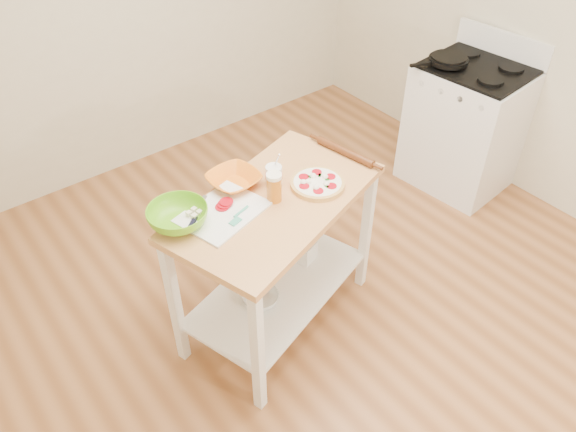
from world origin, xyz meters
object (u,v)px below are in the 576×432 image
at_px(knife, 195,218).
at_px(rolling_pin, 345,152).
at_px(orange_bowl, 234,180).
at_px(yogurt_tub, 274,175).
at_px(shelf_glass_bowl, 261,298).
at_px(cutting_board, 222,212).
at_px(spatula, 238,216).
at_px(shelf_bin, 304,250).
at_px(beer_pint, 274,187).
at_px(skillet, 447,60).
at_px(pizza, 317,183).
at_px(gas_stove, 465,126).
at_px(prep_island, 277,237).
at_px(green_bowl, 178,217).

relative_size(knife, rolling_pin, 0.58).
distance_m(orange_bowl, yogurt_tub, 0.21).
xyz_separation_m(yogurt_tub, shelf_glass_bowl, (-0.21, -0.15, -0.66)).
distance_m(cutting_board, rolling_pin, 0.80).
height_order(spatula, knife, knife).
xyz_separation_m(orange_bowl, shelf_bin, (0.37, -0.13, -0.61)).
bearing_deg(knife, beer_pint, -54.39).
bearing_deg(skillet, pizza, -143.99).
distance_m(pizza, shelf_bin, 0.61).
height_order(gas_stove, rolling_pin, gas_stove).
xyz_separation_m(orange_bowl, shelf_glass_bowl, (-0.04, -0.26, -0.64)).
xyz_separation_m(prep_island, green_bowl, (-0.47, 0.13, 0.30)).
distance_m(knife, shelf_bin, 0.90).
relative_size(skillet, green_bowl, 1.44).
relative_size(green_bowl, shelf_bin, 2.38).
xyz_separation_m(cutting_board, rolling_pin, (0.80, -0.00, 0.01)).
xyz_separation_m(green_bowl, shelf_bin, (0.74, -0.04, -0.62)).
height_order(knife, orange_bowl, orange_bowl).
relative_size(skillet, spatula, 2.85).
relative_size(skillet, shelf_bin, 3.42).
relative_size(pizza, spatula, 1.93).
relative_size(knife, green_bowl, 0.75).
bearing_deg(rolling_pin, cutting_board, 179.96).
relative_size(gas_stove, beer_pint, 7.11).
distance_m(pizza, green_bowl, 0.73).
distance_m(knife, yogurt_tub, 0.47).
relative_size(gas_stove, skillet, 2.69).
bearing_deg(yogurt_tub, beer_pint, -126.17).
bearing_deg(cutting_board, prep_island, -30.74).
xyz_separation_m(skillet, orange_bowl, (-1.88, -0.19, -0.04)).
xyz_separation_m(gas_stove, rolling_pin, (-1.40, -0.18, 0.45)).
height_order(skillet, spatula, skillet).
distance_m(yogurt_tub, shelf_bin, 0.66).
bearing_deg(beer_pint, shelf_bin, 17.91).
bearing_deg(gas_stove, skillet, 127.25).
relative_size(spatula, shelf_bin, 1.20).
xyz_separation_m(knife, beer_pint, (0.39, -0.11, 0.06)).
bearing_deg(pizza, cutting_board, 166.71).
distance_m(knife, rolling_pin, 0.93).
bearing_deg(rolling_pin, knife, 178.04).
relative_size(skillet, beer_pint, 2.64).
relative_size(orange_bowl, beer_pint, 1.65).
bearing_deg(yogurt_tub, shelf_bin, -5.90).
bearing_deg(prep_island, shelf_glass_bowl, -165.80).
bearing_deg(prep_island, pizza, -10.59).
bearing_deg(pizza, orange_bowl, 141.06).
height_order(yogurt_tub, rolling_pin, yogurt_tub).
distance_m(green_bowl, beer_pint, 0.48).
relative_size(prep_island, yogurt_tub, 6.93).
distance_m(spatula, beer_pint, 0.23).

